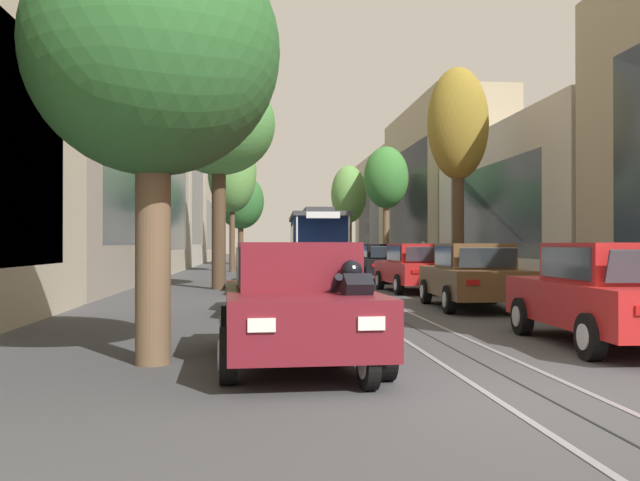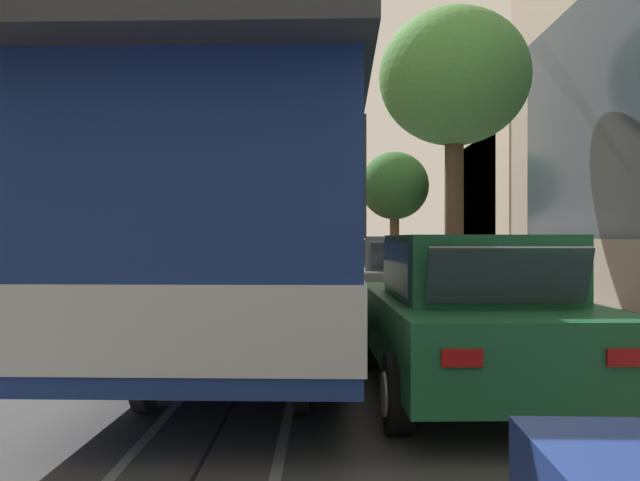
{
  "view_description": "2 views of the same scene",
  "coord_description": "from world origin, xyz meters",
  "px_view_note": "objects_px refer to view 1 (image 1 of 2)",
  "views": [
    {
      "loc": [
        -2.9,
        -6.78,
        1.55
      ],
      "look_at": [
        -0.16,
        23.72,
        1.74
      ],
      "focal_mm": 38.96,
      "sensor_mm": 36.0,
      "label": 1
    },
    {
      "loc": [
        -0.84,
        35.62,
        1.55
      ],
      "look_at": [
        -0.69,
        6.79,
        1.45
      ],
      "focal_mm": 38.79,
      "sensor_mm": 36.0,
      "label": 2
    }
  ],
  "objects_px": {
    "parked_car_black_fourth_right": "(383,263)",
    "pedestrian_on_left_pavement": "(423,255)",
    "street_tree_kerb_left_fourth": "(241,202)",
    "parked_car_silver_mid_left": "(272,268)",
    "parked_car_black_second_left": "(282,277)",
    "street_tree_kerb_right_second": "(458,128)",
    "cable_car_trolley": "(317,242)",
    "motorcycle_with_rider": "(354,322)",
    "parked_car_blue_sixth_left": "(268,257)",
    "street_tree_kerb_left_second": "(219,126)",
    "parked_car_beige_far_left": "(267,255)",
    "street_tree_kerb_left_mid": "(232,173)",
    "fire_hydrant": "(569,296)",
    "parked_car_brown_second_right": "(473,276)",
    "parked_car_red_mid_right": "(415,268)",
    "parked_car_red_near_right": "(609,294)",
    "parked_car_maroon_near_left": "(295,301)",
    "parked_car_green_fifth_left": "(270,259)",
    "street_tree_kerb_right_mid": "(386,179)",
    "street_tree_kerb_right_fourth": "(349,195)",
    "street_tree_kerb_left_near": "(153,54)",
    "parked_car_grey_fourth_left": "(271,262)"
  },
  "relations": [
    {
      "from": "street_tree_kerb_right_second",
      "to": "parked_car_brown_second_right",
      "type": "bearing_deg",
      "value": -104.18
    },
    {
      "from": "parked_car_beige_far_left",
      "to": "street_tree_kerb_right_second",
      "type": "bearing_deg",
      "value": -73.99
    },
    {
      "from": "parked_car_silver_mid_left",
      "to": "cable_car_trolley",
      "type": "bearing_deg",
      "value": 77.88
    },
    {
      "from": "parked_car_red_near_right",
      "to": "street_tree_kerb_left_second",
      "type": "distance_m",
      "value": 16.43
    },
    {
      "from": "street_tree_kerb_right_second",
      "to": "fire_hydrant",
      "type": "bearing_deg",
      "value": -93.37
    },
    {
      "from": "street_tree_kerb_left_second",
      "to": "motorcycle_with_rider",
      "type": "height_order",
      "value": "street_tree_kerb_left_second"
    },
    {
      "from": "street_tree_kerb_right_fourth",
      "to": "cable_car_trolley",
      "type": "relative_size",
      "value": 0.86
    },
    {
      "from": "street_tree_kerb_left_near",
      "to": "street_tree_kerb_left_fourth",
      "type": "relative_size",
      "value": 0.81
    },
    {
      "from": "parked_car_silver_mid_left",
      "to": "parked_car_blue_sixth_left",
      "type": "bearing_deg",
      "value": 89.49
    },
    {
      "from": "street_tree_kerb_right_fourth",
      "to": "street_tree_kerb_left_near",
      "type": "bearing_deg",
      "value": -100.66
    },
    {
      "from": "parked_car_beige_far_left",
      "to": "pedestrian_on_left_pavement",
      "type": "distance_m",
      "value": 14.03
    },
    {
      "from": "street_tree_kerb_left_second",
      "to": "parked_car_black_fourth_right",
      "type": "bearing_deg",
      "value": 33.91
    },
    {
      "from": "parked_car_green_fifth_left",
      "to": "street_tree_kerb_right_fourth",
      "type": "relative_size",
      "value": 0.56
    },
    {
      "from": "parked_car_maroon_near_left",
      "to": "street_tree_kerb_left_second",
      "type": "relative_size",
      "value": 0.59
    },
    {
      "from": "parked_car_maroon_near_left",
      "to": "parked_car_blue_sixth_left",
      "type": "xyz_separation_m",
      "value": [
        0.15,
        33.24,
        0.0
      ]
    },
    {
      "from": "street_tree_kerb_right_fourth",
      "to": "cable_car_trolley",
      "type": "height_order",
      "value": "street_tree_kerb_right_fourth"
    },
    {
      "from": "parked_car_red_near_right",
      "to": "street_tree_kerb_right_mid",
      "type": "relative_size",
      "value": 0.61
    },
    {
      "from": "parked_car_beige_far_left",
      "to": "motorcycle_with_rider",
      "type": "relative_size",
      "value": 2.21
    },
    {
      "from": "parked_car_blue_sixth_left",
      "to": "street_tree_kerb_right_second",
      "type": "bearing_deg",
      "value": -68.7
    },
    {
      "from": "street_tree_kerb_left_second",
      "to": "street_tree_kerb_right_mid",
      "type": "xyz_separation_m",
      "value": [
        8.72,
        15.09,
        -0.36
      ]
    },
    {
      "from": "parked_car_maroon_near_left",
      "to": "street_tree_kerb_left_fourth",
      "type": "relative_size",
      "value": 0.63
    },
    {
      "from": "parked_car_brown_second_right",
      "to": "street_tree_kerb_right_second",
      "type": "relative_size",
      "value": 0.54
    },
    {
      "from": "parked_car_maroon_near_left",
      "to": "parked_car_green_fifth_left",
      "type": "xyz_separation_m",
      "value": [
        0.13,
        26.49,
        0.0
      ]
    },
    {
      "from": "parked_car_beige_far_left",
      "to": "parked_car_brown_second_right",
      "type": "xyz_separation_m",
      "value": [
        4.6,
        -32.28,
        0.0
      ]
    },
    {
      "from": "parked_car_grey_fourth_left",
      "to": "street_tree_kerb_left_fourth",
      "type": "bearing_deg",
      "value": 94.32
    },
    {
      "from": "parked_car_brown_second_right",
      "to": "parked_car_red_mid_right",
      "type": "relative_size",
      "value": 1.0
    },
    {
      "from": "street_tree_kerb_left_near",
      "to": "street_tree_kerb_right_fourth",
      "type": "relative_size",
      "value": 0.73
    },
    {
      "from": "street_tree_kerb_left_mid",
      "to": "parked_car_black_fourth_right",
      "type": "bearing_deg",
      "value": -59.75
    },
    {
      "from": "parked_car_blue_sixth_left",
      "to": "pedestrian_on_left_pavement",
      "type": "bearing_deg",
      "value": -29.93
    },
    {
      "from": "pedestrian_on_left_pavement",
      "to": "motorcycle_with_rider",
      "type": "bearing_deg",
      "value": -105.09
    },
    {
      "from": "parked_car_red_near_right",
      "to": "street_tree_kerb_left_second",
      "type": "xyz_separation_m",
      "value": [
        -6.71,
        14.17,
        4.9
      ]
    },
    {
      "from": "parked_car_red_mid_right",
      "to": "street_tree_kerb_left_second",
      "type": "distance_m",
      "value": 8.37
    },
    {
      "from": "parked_car_silver_mid_left",
      "to": "fire_hydrant",
      "type": "bearing_deg",
      "value": -52.65
    },
    {
      "from": "parked_car_brown_second_right",
      "to": "parked_car_red_near_right",
      "type": "bearing_deg",
      "value": -88.67
    },
    {
      "from": "street_tree_kerb_left_mid",
      "to": "parked_car_red_near_right",
      "type": "bearing_deg",
      "value": -77.2
    },
    {
      "from": "cable_car_trolley",
      "to": "motorcycle_with_rider",
      "type": "height_order",
      "value": "cable_car_trolley"
    },
    {
      "from": "parked_car_black_second_left",
      "to": "street_tree_kerb_right_fourth",
      "type": "height_order",
      "value": "street_tree_kerb_right_fourth"
    },
    {
      "from": "parked_car_blue_sixth_left",
      "to": "parked_car_black_second_left",
      "type": "bearing_deg",
      "value": -90.17
    },
    {
      "from": "parked_car_beige_far_left",
      "to": "street_tree_kerb_right_fourth",
      "type": "bearing_deg",
      "value": 41.7
    },
    {
      "from": "street_tree_kerb_right_second",
      "to": "fire_hydrant",
      "type": "height_order",
      "value": "street_tree_kerb_right_second"
    },
    {
      "from": "parked_car_green_fifth_left",
      "to": "parked_car_red_near_right",
      "type": "distance_m",
      "value": 25.93
    },
    {
      "from": "parked_car_black_second_left",
      "to": "street_tree_kerb_right_second",
      "type": "distance_m",
      "value": 12.38
    },
    {
      "from": "parked_car_brown_second_right",
      "to": "street_tree_kerb_right_fourth",
      "type": "xyz_separation_m",
      "value": [
        2.0,
        38.15,
        4.68
      ]
    },
    {
      "from": "street_tree_kerb_left_fourth",
      "to": "parked_car_silver_mid_left",
      "type": "bearing_deg",
      "value": -86.72
    },
    {
      "from": "parked_car_green_fifth_left",
      "to": "street_tree_kerb_right_fourth",
      "type": "height_order",
      "value": "street_tree_kerb_right_fourth"
    },
    {
      "from": "parked_car_black_fourth_right",
      "to": "motorcycle_with_rider",
      "type": "xyz_separation_m",
      "value": [
        -4.11,
        -20.74,
        -0.15
      ]
    },
    {
      "from": "parked_car_black_fourth_right",
      "to": "pedestrian_on_left_pavement",
      "type": "height_order",
      "value": "pedestrian_on_left_pavement"
    },
    {
      "from": "parked_car_red_near_right",
      "to": "fire_hydrant",
      "type": "distance_m",
      "value": 4.66
    },
    {
      "from": "street_tree_kerb_right_fourth",
      "to": "parked_car_green_fifth_left",
      "type": "bearing_deg",
      "value": -109.14
    },
    {
      "from": "parked_car_maroon_near_left",
      "to": "parked_car_brown_second_right",
      "type": "xyz_separation_m",
      "value": [
        4.71,
        7.3,
        0.0
      ]
    }
  ]
}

